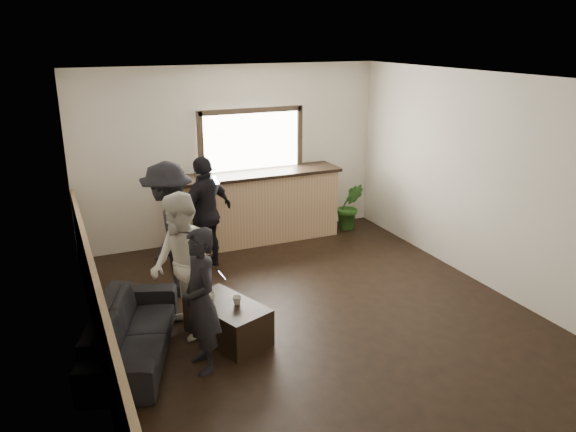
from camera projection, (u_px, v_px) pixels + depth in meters
name	position (u px, v px, depth m)	size (l,w,h in m)	color
ground	(314.00, 314.00, 6.82)	(5.00, 6.00, 0.01)	black
room_shell	(255.00, 206.00, 6.09)	(5.01, 6.01, 2.80)	silver
bar_counter	(258.00, 202.00, 9.08)	(2.70, 0.68, 2.13)	tan
sofa	(132.00, 331.00, 5.90)	(1.87, 0.73, 0.55)	black
coffee_table	(228.00, 321.00, 6.23)	(0.53, 0.95, 0.42)	black
cup_a	(210.00, 296.00, 6.25)	(0.11, 0.11, 0.09)	silver
cup_b	(237.00, 300.00, 6.14)	(0.10, 0.10, 0.10)	silver
potted_plant	(350.00, 206.00, 9.66)	(0.45, 0.36, 0.82)	#2D6623
person_a	(201.00, 301.00, 5.52)	(0.47, 0.57, 1.50)	black
person_b	(182.00, 267.00, 6.13)	(0.71, 0.87, 1.65)	silver
person_c	(169.00, 230.00, 7.10)	(1.05, 1.30, 1.76)	black
person_d	(206.00, 213.00, 7.96)	(1.04, 0.82, 1.64)	black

